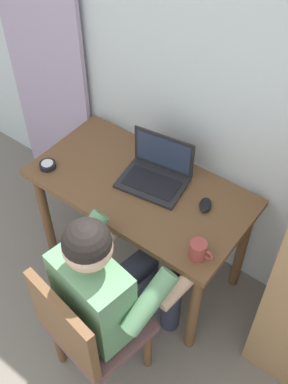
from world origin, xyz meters
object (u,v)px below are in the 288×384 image
Objects in this scene: desk at (140,200)px; person_seated at (114,284)px; desk_clock at (48,165)px; laptop at (156,172)px; computer_mouse at (205,205)px; chair at (87,329)px; coffee_mug at (198,250)px.

person_seated is at bearing -65.02° from desk.
desk_clock is at bearing 156.43° from person_seated.
person_seated is 0.64m from laptop.
desk is 0.19m from laptop.
person_seated reaches higher than computer_mouse.
person_seated is (0.03, 0.18, 0.18)m from chair.
desk is 1.00× the size of person_seated.
desk is at bearing 168.69° from computer_mouse.
chair is (0.21, -0.69, -0.15)m from desk.
desk is 11.75× the size of computer_mouse.
desk is 1.36× the size of chair.
desk is at bearing 114.98° from person_seated.
laptop is at bearing 147.07° from coffee_mug.
computer_mouse is (0.14, 0.76, 0.28)m from chair.
computer_mouse reaches higher than desk.
person_seated is 11.80× the size of computer_mouse.
person_seated reaches higher than coffee_mug.
coffee_mug is at bearing 60.91° from chair.
coffee_mug is at bearing 51.38° from person_seated.
desk_clock is at bearing -151.73° from laptop.
desk is at bearing 157.52° from coffee_mug.
laptop reaches higher than desk_clock.
computer_mouse is 0.88m from desk_clock.
coffee_mug reaches higher than desk_clock.
chair is at bearing -98.03° from person_seated.
person_seated reaches higher than laptop.
person_seated is (0.24, -0.51, 0.03)m from desk.
laptop reaches higher than chair.
chair is 0.82m from computer_mouse.
desk_clock is at bearing 179.61° from coffee_mug.
desk is 0.56m from person_seated.
desk_clock is (-0.72, 0.31, 0.10)m from person_seated.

